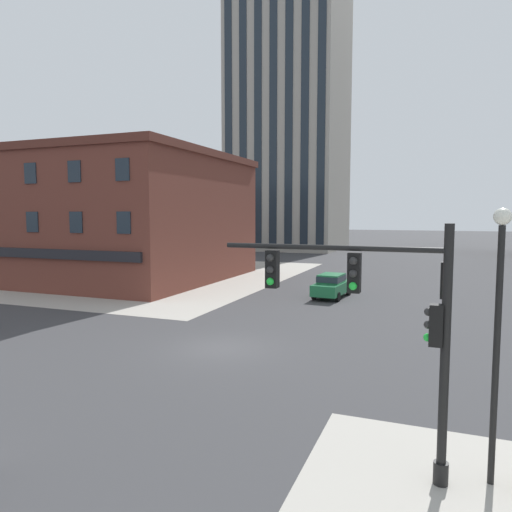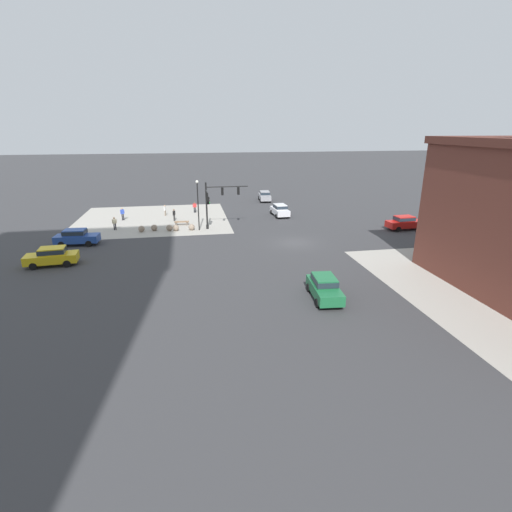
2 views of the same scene
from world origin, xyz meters
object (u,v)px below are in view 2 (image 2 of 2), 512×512
pedestrian_with_bag (195,207)px  traffic_signal_main (215,200)px  car_cross_eastbound (324,287)px  bench_near_signal (182,223)px  car_main_northbound_near (405,222)px  street_lamp_corner_near (198,200)px  car_main_northbound_far (280,210)px  bollard_sphere_curb_b (176,228)px  car_main_southbound_far (76,236)px  bollard_sphere_curb_d (154,228)px  car_cross_westbound (52,256)px  car_main_southbound_near (265,196)px  bollard_sphere_curb_c (169,228)px  pedestrian_near_bench (114,223)px  pedestrian_walking_east (122,213)px  pedestrian_at_curb (165,210)px  pedestrian_by_lamp (174,214)px  bollard_sphere_curb_e (141,229)px  bollard_sphere_curb_a (192,227)px

pedestrian_with_bag → traffic_signal_main: bearing=102.4°
pedestrian_with_bag → car_cross_eastbound: car_cross_eastbound is taller
bench_near_signal → car_main_northbound_near: size_ratio=0.41×
bench_near_signal → street_lamp_corner_near: size_ratio=0.30×
car_main_northbound_far → street_lamp_corner_near: bearing=27.1°
bollard_sphere_curb_b → car_main_southbound_far: bearing=21.7°
bollard_sphere_curb_d → car_cross_westbound: bearing=53.7°
car_main_southbound_near → car_cross_westbound: bearing=48.3°
bollard_sphere_curb_d → street_lamp_corner_near: 6.35m
bollard_sphere_curb_c → street_lamp_corner_near: 4.90m
pedestrian_near_bench → pedestrian_walking_east: 5.23m
pedestrian_at_curb → pedestrian_with_bag: 4.42m
traffic_signal_main → car_main_northbound_near: traffic_signal_main is taller
car_main_northbound_near → car_main_southbound_near: same height
pedestrian_at_curb → car_main_northbound_far: car_main_northbound_far is taller
pedestrian_by_lamp → bollard_sphere_curb_c: bearing=84.6°
bollard_sphere_curb_b → car_main_northbound_far: bearing=-158.0°
bollard_sphere_curb_d → car_main_southbound_near: 24.21m
traffic_signal_main → car_main_northbound_near: size_ratio=1.27×
bollard_sphere_curb_d → pedestrian_near_bench: bearing=-14.5°
bench_near_signal → car_cross_westbound: size_ratio=0.40×
pedestrian_at_curb → bollard_sphere_curb_c: bearing=95.6°
bollard_sphere_curb_b → bollard_sphere_curb_e: bearing=-3.6°
bollard_sphere_curb_d → street_lamp_corner_near: bearing=173.0°
bollard_sphere_curb_d → pedestrian_with_bag: bearing=-117.7°
bollard_sphere_curb_d → car_main_northbound_far: car_main_northbound_far is taller
bollard_sphere_curb_c → car_main_northbound_far: bearing=-159.8°
car_main_southbound_far → car_main_northbound_far: bearing=-158.1°
bench_near_signal → pedestrian_near_bench: size_ratio=1.15×
bench_near_signal → bollard_sphere_curb_c: bearing=60.7°
traffic_signal_main → bollard_sphere_curb_e: traffic_signal_main is taller
street_lamp_corner_near → car_main_southbound_near: size_ratio=1.32×
bollard_sphere_curb_e → pedestrian_near_bench: size_ratio=0.47×
bollard_sphere_curb_d → car_main_northbound_far: (-16.85, -5.22, 0.54)m
car_cross_westbound → pedestrian_at_curb: bearing=-115.1°
pedestrian_with_bag → car_cross_eastbound: bearing=104.8°
car_main_southbound_near → car_cross_eastbound: size_ratio=1.00×
bollard_sphere_curb_e → pedestrian_with_bag: pedestrian_with_bag is taller
pedestrian_near_bench → car_main_southbound_near: (-21.79, -15.95, 0.02)m
pedestrian_with_bag → pedestrian_by_lamp: bearing=59.9°
pedestrian_by_lamp → car_main_southbound_far: 13.73m
bollard_sphere_curb_a → bench_near_signal: 3.04m
bench_near_signal → pedestrian_near_bench: 8.08m
pedestrian_at_curb → bench_near_signal: bearing=111.0°
bollard_sphere_curb_e → car_cross_westbound: bearing=58.3°
car_main_southbound_near → car_main_southbound_far: bearing=41.4°
bollard_sphere_curb_e → car_main_southbound_near: (-18.53, -17.47, 0.54)m
street_lamp_corner_near → bollard_sphere_curb_c: bearing=-5.6°
car_main_northbound_far → car_main_southbound_near: bearing=-91.0°
pedestrian_at_curb → car_main_southbound_near: 18.38m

